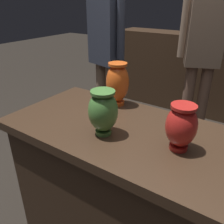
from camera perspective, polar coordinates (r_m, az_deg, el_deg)
The scene contains 8 objects.
display_plinth at distance 1.46m, azimuth 1.71°, elevation -17.19°, with size 1.20×0.64×0.80m.
back_display_shelf at distance 3.28m, azimuth 23.16°, elevation 7.75°, with size 2.60×0.40×0.99m.
vase_centerpiece at distance 1.11m, azimuth -2.15°, elevation 0.23°, with size 0.14×0.14×0.22m.
vase_tall_behind at distance 1.04m, azimuth 16.25°, elevation -3.18°, with size 0.13×0.13×0.21m.
vase_left_accent at distance 1.43m, azimuth 1.33°, elevation 7.02°, with size 0.14×0.14×0.26m.
shelf_vase_center at distance 3.22m, azimuth 25.09°, elevation 17.18°, with size 0.08×0.08×0.16m.
visitor_center_back at distance 2.47m, azimuth 21.00°, elevation 13.70°, with size 0.44×0.29×1.61m.
visitor_near_left at distance 2.33m, azimuth -1.48°, elevation 15.28°, with size 0.46×0.25×1.65m.
Camera 1 is at (0.57, -0.91, 1.40)m, focal length 38.19 mm.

